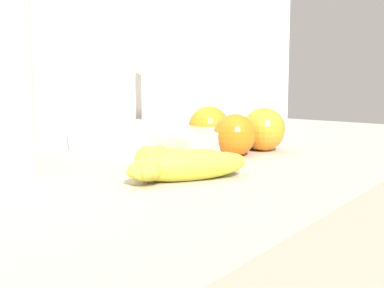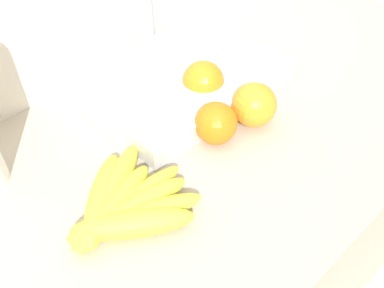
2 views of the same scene
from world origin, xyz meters
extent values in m
cube|color=silver|center=(0.00, 0.33, 0.65)|extent=(2.04, 0.06, 1.30)
ellipsoid|color=gold|center=(-0.11, -0.07, 0.92)|extent=(0.17, 0.14, 0.04)
ellipsoid|color=gold|center=(-0.10, -0.06, 0.91)|extent=(0.21, 0.11, 0.04)
ellipsoid|color=yellow|center=(-0.10, -0.04, 0.92)|extent=(0.20, 0.07, 0.04)
ellipsoid|color=gold|center=(-0.09, -0.04, 0.91)|extent=(0.21, 0.05, 0.04)
ellipsoid|color=gold|center=(-0.11, -0.02, 0.92)|extent=(0.18, 0.09, 0.04)
ellipsoid|color=gold|center=(-0.10, 0.00, 0.92)|extent=(0.21, 0.15, 0.04)
ellipsoid|color=gold|center=(-0.12, 0.00, 0.92)|extent=(0.16, 0.15, 0.04)
sphere|color=orange|center=(0.20, -0.03, 0.94)|extent=(0.08, 0.08, 0.08)
sphere|color=orange|center=(0.12, -0.01, 0.93)|extent=(0.08, 0.08, 0.08)
sphere|color=orange|center=(0.18, 0.09, 0.94)|extent=(0.08, 0.08, 0.08)
cube|color=#B7BABF|center=(0.18, 0.14, 0.92)|extent=(0.38, 0.28, 0.05)
cylinder|color=#B2B2B7|center=(0.18, 0.24, 1.02)|extent=(0.02, 0.02, 0.15)
camera|label=1|loc=(-0.76, -0.52, 1.06)|focal=52.34mm
camera|label=2|loc=(-0.29, -0.38, 1.43)|focal=39.41mm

